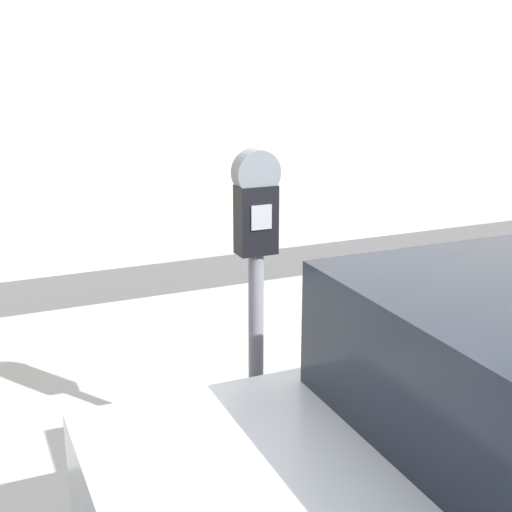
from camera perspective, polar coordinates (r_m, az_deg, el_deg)
sidewalk at (r=4.84m, az=-2.29°, el=-8.89°), size 24.00×2.80×0.14m
building_facade at (r=7.15m, az=-11.57°, el=18.73°), size 24.00×0.30×4.94m
parking_meter at (r=3.30m, az=0.00°, el=-0.42°), size 0.21×0.12×1.56m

